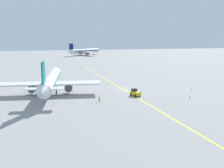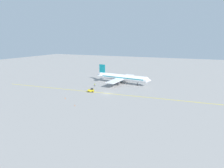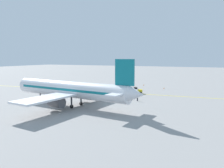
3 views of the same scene
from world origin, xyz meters
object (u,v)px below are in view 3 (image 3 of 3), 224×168
traffic_cone_mid_apron (144,85)px  airplane_at_gate (71,90)px  traffic_cone_near_nose (164,88)px  baggage_tug_white (137,91)px  ground_crew_worker (137,97)px

traffic_cone_mid_apron → airplane_at_gate: bearing=174.1°
traffic_cone_near_nose → traffic_cone_mid_apron: (5.67, 8.98, 0.00)m
airplane_at_gate → traffic_cone_mid_apron: (41.82, -4.29, -3.43)m
baggage_tug_white → traffic_cone_mid_apron: (19.29, 3.68, -0.63)m
baggage_tug_white → traffic_cone_near_nose: (13.62, -5.29, -0.63)m
airplane_at_gate → traffic_cone_mid_apron: size_ratio=64.63×
baggage_tug_white → traffic_cone_near_nose: bearing=-21.2°
traffic_cone_near_nose → ground_crew_worker: bearing=176.3°
ground_crew_worker → traffic_cone_mid_apron: ground_crew_worker is taller
airplane_at_gate → traffic_cone_near_nose: size_ratio=64.63×
airplane_at_gate → traffic_cone_near_nose: 38.66m
traffic_cone_near_nose → traffic_cone_mid_apron: same height
ground_crew_worker → traffic_cone_near_nose: (24.31, -1.58, -0.63)m
traffic_cone_mid_apron → ground_crew_worker: bearing=-166.1°
ground_crew_worker → baggage_tug_white: bearing=19.2°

